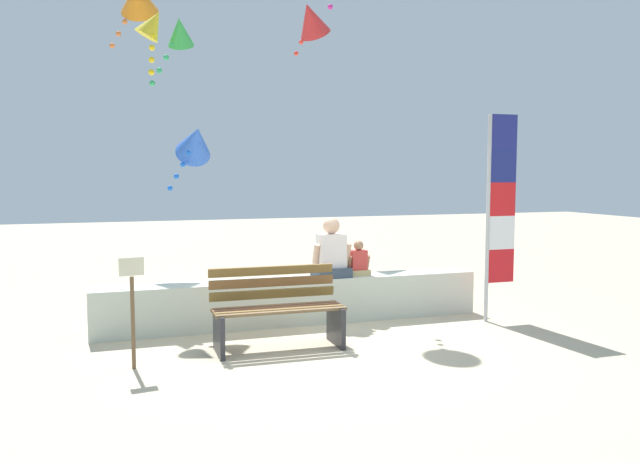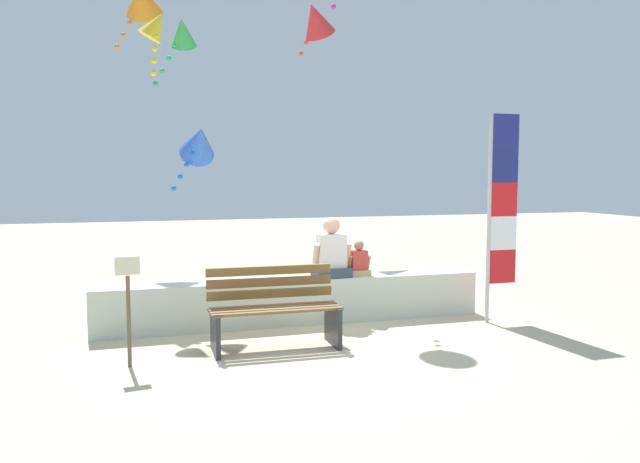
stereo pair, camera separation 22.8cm
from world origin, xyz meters
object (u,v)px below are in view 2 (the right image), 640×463
person_adult (331,254)px  kite_orange (142,0)px  flag_banner (499,206)px  park_bench (274,311)px  kite_green (182,34)px  kite_blue (199,142)px  person_child (359,262)px  kite_red (316,20)px  sign_post (128,301)px  kite_yellow (156,26)px

person_adult → kite_orange: 5.01m
person_adult → flag_banner: bearing=-19.2°
park_bench → flag_banner: 3.27m
kite_green → kite_blue: 1.64m
flag_banner → kite_green: kite_green is taller
person_child → kite_blue: bearing=129.6°
kite_red → person_adult: bearing=-102.7°
flag_banner → kite_red: bearing=111.9°
kite_blue → park_bench: bearing=-82.7°
park_bench → person_child: 1.80m
kite_blue → sign_post: kite_blue is taller
park_bench → kite_red: bearing=66.9°
park_bench → flag_banner: bearing=6.8°
flag_banner → kite_green: size_ratio=2.62×
flag_banner → kite_blue: 4.62m
person_child → park_bench: bearing=-142.6°
person_child → sign_post: sign_post is taller
kite_yellow → kite_red: bearing=24.2°
person_child → kite_red: (0.25, 2.80, 3.77)m
kite_yellow → person_child: bearing=-32.5°
kite_blue → sign_post: (-1.13, -3.56, -1.75)m
kite_blue → person_child: bearing=-50.4°
kite_green → kite_orange: 1.29m
kite_yellow → kite_blue: kite_yellow is taller
person_adult → person_child: size_ratio=1.68×
flag_banner → sign_post: flag_banner is taller
kite_yellow → kite_red: 3.03m
person_child → sign_post: 3.25m
person_adult → sign_post: person_adult is taller
park_bench → kite_blue: 3.87m
park_bench → kite_orange: (-1.20, 3.62, 4.18)m
flag_banner → kite_red: (-1.41, 3.50, 3.02)m
park_bench → kite_blue: bearing=97.3°
flag_banner → kite_orange: 6.18m
person_child → kite_green: bearing=143.4°
flag_banner → sign_post: (-4.60, -0.65, -0.84)m
park_bench → person_adult: (1.02, 1.07, 0.48)m
person_child → kite_yellow: (-2.47, 1.57, 3.22)m
person_child → flag_banner: flag_banner is taller
flag_banner → kite_red: 4.84m
kite_orange → sign_post: (-0.34, -3.90, -3.91)m
kite_orange → kite_red: (2.85, 0.25, -0.05)m
kite_green → kite_red: size_ratio=1.07×
person_adult → kite_yellow: 4.05m
park_bench → kite_red: (1.65, 3.87, 4.13)m
park_bench → person_child: size_ratio=3.11×
person_child → kite_orange: 5.28m
person_adult → kite_green: (-1.72, 1.56, 3.02)m
flag_banner → sign_post: bearing=-172.0°
kite_yellow → kite_red: (2.72, 1.22, 0.55)m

